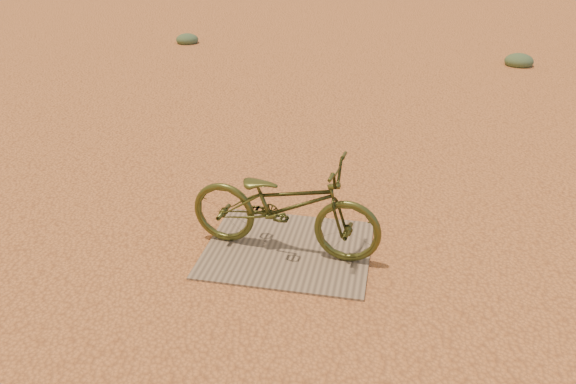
# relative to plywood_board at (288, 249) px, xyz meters

# --- Properties ---
(ground) EXTENTS (120.00, 120.00, 0.00)m
(ground) POSITION_rel_plywood_board_xyz_m (-0.50, 0.40, -0.01)
(ground) COLOR #CD7C40
(ground) RESTS_ON ground
(plywood_board) EXTENTS (1.52, 1.29, 0.02)m
(plywood_board) POSITION_rel_plywood_board_xyz_m (0.00, 0.00, 0.00)
(plywood_board) COLOR #867156
(plywood_board) RESTS_ON ground
(bicycle) EXTENTS (1.83, 0.79, 0.93)m
(bicycle) POSITION_rel_plywood_board_xyz_m (-0.03, -0.02, 0.48)
(bicycle) COLOR #3E441A
(bicycle) RESTS_ON plywood_board
(kale_a) EXTENTS (0.53, 0.53, 0.29)m
(kale_a) POSITION_rel_plywood_board_xyz_m (-4.21, 8.56, -0.01)
(kale_a) COLOR #4D6843
(kale_a) RESTS_ON ground
(kale_b) EXTENTS (0.57, 0.57, 0.31)m
(kale_b) POSITION_rel_plywood_board_xyz_m (3.25, 7.85, -0.01)
(kale_b) COLOR #4D6843
(kale_b) RESTS_ON ground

